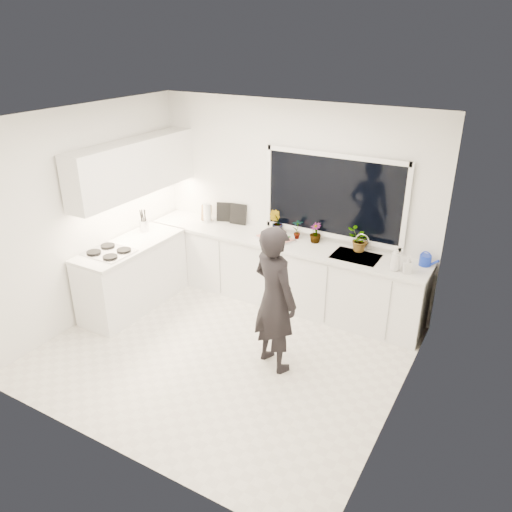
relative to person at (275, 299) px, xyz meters
The scene contains 25 objects.
floor 1.06m from the person, 169.35° to the right, with size 4.00×3.50×0.02m, color beige.
wall_back 1.83m from the person, 110.44° to the left, with size 4.00×0.02×2.70m, color white.
wall_left 2.67m from the person, behind, with size 0.02×3.50×2.70m, color white.
wall_right 1.49m from the person, ahead, with size 0.02×3.50×2.70m, color white.
ceiling 1.97m from the person, 169.35° to the right, with size 4.00×3.50×0.02m, color white.
window 1.76m from the person, 90.46° to the left, with size 1.80×0.02×1.00m, color black.
base_cabinets_back 1.52m from the person, 114.67° to the left, with size 3.92×0.58×0.88m, color white.
base_cabinets_left 2.33m from the person, behind, with size 0.58×1.60×0.88m, color white.
countertop_back 1.46m from the person, 114.83° to the left, with size 3.94×0.62×0.04m, color silver.
countertop_left 2.30m from the person, behind, with size 0.62×1.60×0.04m, color silver.
upper_cabinets 2.67m from the person, 166.32° to the left, with size 0.34×2.10×0.70m, color white.
sink 1.40m from the person, 71.87° to the left, with size 0.58×0.42×0.14m, color silver.
faucet 1.61m from the person, 74.11° to the left, with size 0.03×0.03×0.22m, color silver.
stovetop 2.31m from the person, behind, with size 0.56×0.48×0.03m, color black.
person is the anchor object (origin of this frame).
pizza_tray 1.48m from the person, 117.63° to the left, with size 0.48×0.35×0.03m, color silver.
pizza 1.48m from the person, 117.63° to the left, with size 0.44×0.31×0.01m, color #B03417.
watering_can 1.95m from the person, 50.39° to the left, with size 0.14×0.14×0.13m, color #122DAF.
paper_towel_roll 2.37m from the person, 142.55° to the left, with size 0.11×0.11×0.26m, color silver.
knife_block 2.42m from the person, 142.40° to the left, with size 0.13×0.10×0.22m, color #A4734C.
utensil_crock 2.52m from the person, 164.21° to the left, with size 0.13×0.13×0.16m, color silver.
picture_frame_large 2.31m from the person, 136.69° to the left, with size 0.22×0.02×0.28m, color black.
picture_frame_small 2.14m from the person, 132.19° to the left, with size 0.25×0.02×0.30m, color black.
herb_plants 1.51m from the person, 91.29° to the left, with size 1.47×0.37×0.33m.
soap_bottles 1.57m from the person, 49.72° to the left, with size 0.26×0.12×0.30m.
Camera 1 is at (2.77, -4.06, 3.49)m, focal length 35.00 mm.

